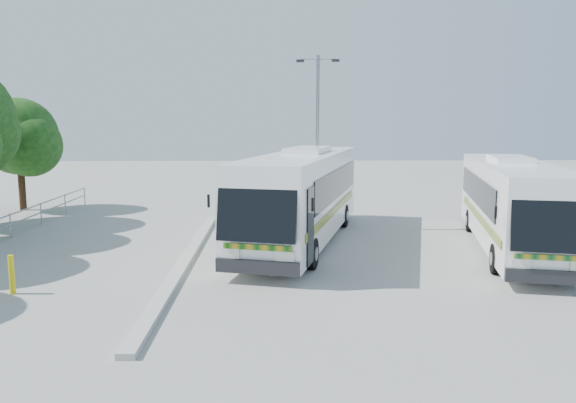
{
  "coord_description": "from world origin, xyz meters",
  "views": [
    {
      "loc": [
        0.66,
        -16.61,
        4.72
      ],
      "look_at": [
        1.15,
        2.4,
        1.97
      ],
      "focal_mm": 35.0,
      "sensor_mm": 36.0,
      "label": 1
    }
  ],
  "objects_px": {
    "tree_far_e": "(20,137)",
    "lamppost": "(317,135)",
    "bollard": "(12,275)",
    "coach_adjacent": "(512,202)",
    "coach_main": "(302,194)"
  },
  "relations": [
    {
      "from": "tree_far_e",
      "to": "lamppost",
      "type": "xyz_separation_m",
      "value": [
        15.17,
        -5.82,
        0.22
      ]
    },
    {
      "from": "lamppost",
      "to": "bollard",
      "type": "relative_size",
      "value": 6.84
    },
    {
      "from": "lamppost",
      "to": "tree_far_e",
      "type": "bearing_deg",
      "value": 165.86
    },
    {
      "from": "coach_adjacent",
      "to": "bollard",
      "type": "bearing_deg",
      "value": -149.71
    },
    {
      "from": "coach_main",
      "to": "lamppost",
      "type": "xyz_separation_m",
      "value": [
        0.77,
        2.53,
        2.21
      ]
    },
    {
      "from": "coach_adjacent",
      "to": "lamppost",
      "type": "bearing_deg",
      "value": 162.63
    },
    {
      "from": "tree_far_e",
      "to": "coach_main",
      "type": "bearing_deg",
      "value": -30.13
    },
    {
      "from": "tree_far_e",
      "to": "coach_main",
      "type": "height_order",
      "value": "tree_far_e"
    },
    {
      "from": "coach_adjacent",
      "to": "bollard",
      "type": "relative_size",
      "value": 10.8
    },
    {
      "from": "coach_adjacent",
      "to": "tree_far_e",
      "type": "bearing_deg",
      "value": 168.83
    },
    {
      "from": "lamppost",
      "to": "bollard",
      "type": "distance_m",
      "value": 13.26
    },
    {
      "from": "coach_main",
      "to": "lamppost",
      "type": "height_order",
      "value": "lamppost"
    },
    {
      "from": "coach_adjacent",
      "to": "lamppost",
      "type": "relative_size",
      "value": 1.58
    },
    {
      "from": "coach_main",
      "to": "tree_far_e",
      "type": "bearing_deg",
      "value": 164.97
    },
    {
      "from": "coach_adjacent",
      "to": "coach_main",
      "type": "bearing_deg",
      "value": -178.02
    }
  ]
}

